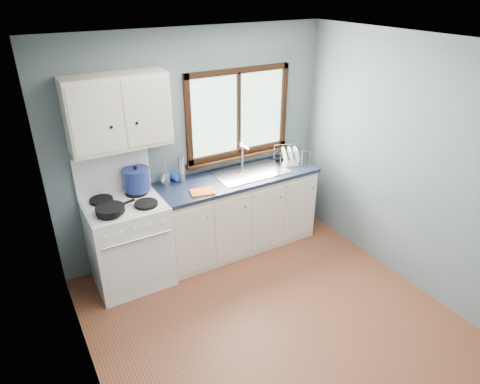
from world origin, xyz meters
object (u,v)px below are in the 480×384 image
utensil_crock (165,179)px  dish_rack (291,158)px  sink (251,177)px  skillet (110,209)px  gas_range (129,240)px  thermos (182,169)px  stockpot (136,179)px  base_cabinets (237,215)px

utensil_crock → dish_rack: bearing=-6.4°
sink → dish_rack: sink is taller
skillet → gas_range: bearing=28.0°
utensil_crock → thermos: (0.18, -0.02, 0.08)m
utensil_crock → stockpot: bearing=-171.4°
utensil_crock → thermos: 0.20m
base_cabinets → thermos: 0.91m
utensil_crock → thermos: bearing=-6.0°
skillet → thermos: 0.95m
utensil_crock → thermos: size_ratio=1.12×
utensil_crock → dish_rack: utensil_crock is taller
gas_range → sink: gas_range is taller
dish_rack → gas_range: bearing=-160.3°
gas_range → base_cabinets: bearing=0.8°
sink → dish_rack: bearing=1.9°
thermos → base_cabinets: bearing=-16.1°
gas_range → dish_rack: bearing=1.0°
base_cabinets → skillet: size_ratio=4.28×
sink → stockpot: size_ratio=2.62×
dish_rack → stockpot: bearing=-165.1°
base_cabinets → stockpot: (-1.11, 0.14, 0.67)m
utensil_crock → dish_rack: size_ratio=0.75×
base_cabinets → thermos: (-0.60, 0.17, 0.66)m
sink → utensil_crock: size_ratio=2.46×
sink → thermos: (-0.78, 0.17, 0.21)m
stockpot → skillet: bearing=-138.0°
gas_range → skillet: (-0.17, -0.17, 0.49)m
gas_range → sink: bearing=0.7°
base_cabinets → dish_rack: bearing=1.4°
gas_range → base_cabinets: size_ratio=0.74×
base_cabinets → utensil_crock: size_ratio=5.42×
stockpot → dish_rack: stockpot is taller
thermos → dish_rack: size_ratio=0.67×
sink → skillet: size_ratio=1.94×
stockpot → utensil_crock: bearing=8.6°
stockpot → base_cabinets: bearing=-7.3°
sink → thermos: bearing=167.5°
utensil_crock → sink: bearing=-11.3°
base_cabinets → skillet: (-1.47, -0.19, 0.58)m
stockpot → sink: bearing=-6.3°
dish_rack → base_cabinets: bearing=-159.9°
sink → dish_rack: size_ratio=1.84×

